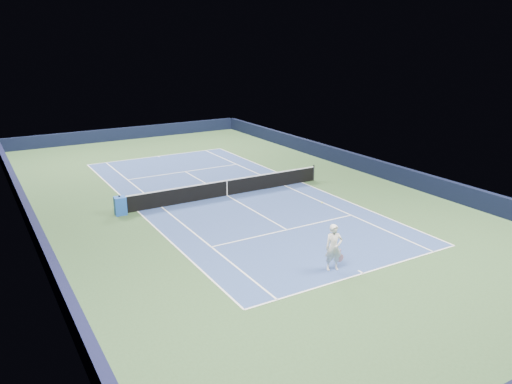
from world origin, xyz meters
TOP-DOWN VIEW (x-y plane):
  - ground at (0.00, 0.00)m, footprint 40.00×40.00m
  - wall_far at (0.00, 19.82)m, footprint 22.00×0.35m
  - wall_right at (10.82, 0.00)m, footprint 0.35×40.00m
  - wall_left at (-10.82, 0.00)m, footprint 0.35×40.00m
  - court_surface at (0.00, 0.00)m, footprint 10.97×23.77m
  - baseline_far at (0.00, 11.88)m, footprint 10.97×0.08m
  - baseline_near at (0.00, -11.88)m, footprint 10.97×0.08m
  - sideline_doubles_right at (5.49, 0.00)m, footprint 0.08×23.77m
  - sideline_doubles_left at (-5.49, 0.00)m, footprint 0.08×23.77m
  - sideline_singles_right at (4.12, 0.00)m, footprint 0.08×23.77m
  - sideline_singles_left at (-4.12, 0.00)m, footprint 0.08×23.77m
  - service_line_far at (0.00, 6.40)m, footprint 8.23×0.08m
  - service_line_near at (0.00, -6.40)m, footprint 8.23×0.08m
  - center_service_line at (0.00, 0.00)m, footprint 0.08×12.80m
  - center_mark_far at (0.00, 11.73)m, footprint 0.08×0.30m
  - center_mark_near at (0.00, -11.73)m, footprint 0.08×0.30m
  - tennis_net at (0.00, 0.00)m, footprint 12.90×0.10m
  - sponsor_cube at (-6.40, -0.04)m, footprint 0.64×0.59m
  - tennis_player at (-0.83, -10.98)m, footprint 0.90×1.37m

SIDE VIEW (x-z plane):
  - ground at x=0.00m, z-range 0.00..0.00m
  - court_surface at x=0.00m, z-range 0.00..0.01m
  - baseline_far at x=0.00m, z-range 0.01..0.01m
  - baseline_near at x=0.00m, z-range 0.01..0.01m
  - sideline_doubles_right at x=5.49m, z-range 0.01..0.01m
  - sideline_doubles_left at x=-5.49m, z-range 0.01..0.01m
  - sideline_singles_right at x=4.12m, z-range 0.01..0.01m
  - sideline_singles_left at x=-4.12m, z-range 0.01..0.01m
  - service_line_far at x=0.00m, z-range 0.01..0.01m
  - service_line_near at x=0.00m, z-range 0.01..0.01m
  - center_service_line at x=0.00m, z-range 0.01..0.01m
  - center_mark_far at x=0.00m, z-range 0.01..0.01m
  - center_mark_near at x=0.00m, z-range 0.01..0.01m
  - sponsor_cube at x=-6.40m, z-range 0.00..0.98m
  - tennis_net at x=0.00m, z-range -0.03..1.04m
  - wall_far at x=0.00m, z-range 0.00..1.10m
  - wall_right at x=10.82m, z-range 0.00..1.10m
  - wall_left at x=-10.82m, z-range 0.00..1.10m
  - tennis_player at x=-0.83m, z-range -0.33..2.28m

